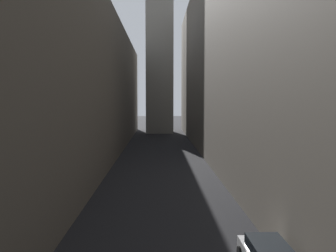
{
  "coord_description": "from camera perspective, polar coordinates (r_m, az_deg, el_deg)",
  "views": [
    {
      "loc": [
        -0.26,
        8.35,
        7.58
      ],
      "look_at": [
        0.0,
        18.75,
        6.84
      ],
      "focal_mm": 40.74,
      "sensor_mm": 36.0,
      "label": 1
    }
  ],
  "objects": [
    {
      "name": "building_block_right",
      "position": [
        44.04,
        16.44,
        10.83
      ],
      "size": [
        15.06,
        108.0,
        25.82
      ],
      "primitive_type": "cube",
      "color": "#60594F",
      "rests_on": "ground"
    },
    {
      "name": "building_block_left",
      "position": [
        42.93,
        -15.35,
        6.13
      ],
      "size": [
        10.04,
        108.0,
        18.5
      ],
      "primitive_type": "cube",
      "color": "#60594F",
      "rests_on": "ground"
    },
    {
      "name": "ground_plane",
      "position": [
        40.37,
        -1.05,
        -6.78
      ],
      "size": [
        264.0,
        264.0,
        0.0
      ],
      "primitive_type": "plane",
      "color": "black"
    }
  ]
}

